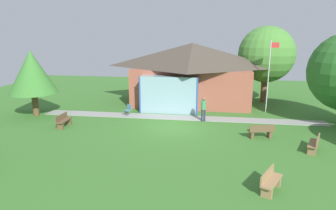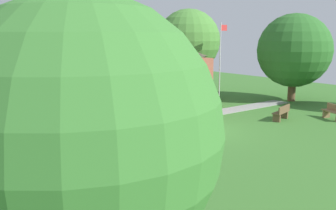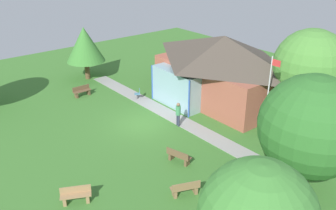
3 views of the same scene
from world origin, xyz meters
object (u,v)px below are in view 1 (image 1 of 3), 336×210
at_px(bench_mid_right, 261,132).
at_px(visitor_on_path, 203,107).
at_px(bench_front_right, 270,182).
at_px(bench_lawn_far_right, 314,144).
at_px(tree_west_hedge, 32,72).
at_px(pavilion, 191,72).
at_px(tree_behind_pavilion_right, 266,55).
at_px(flagpole, 269,73).
at_px(bench_mid_left, 64,121).
at_px(patio_chair_west, 128,110).

xyz_separation_m(bench_mid_right, visitor_on_path, (-3.50, 2.95, 0.62)).
xyz_separation_m(bench_front_right, bench_lawn_far_right, (2.98, 4.51, 0.00)).
distance_m(visitor_on_path, tree_west_hedge, 12.71).
distance_m(pavilion, tree_behind_pavilion_right, 6.80).
distance_m(flagpole, tree_west_hedge, 17.67).
distance_m(bench_front_right, visitor_on_path, 9.64).
bearing_deg(bench_lawn_far_right, bench_mid_left, 105.00).
distance_m(flagpole, bench_mid_right, 6.85).
relative_size(flagpole, bench_lawn_far_right, 3.55).
distance_m(tree_behind_pavilion_right, tree_west_hedge, 19.15).
distance_m(patio_chair_west, visitor_on_path, 5.68).
height_order(bench_front_right, visitor_on_path, visitor_on_path).
xyz_separation_m(pavilion, bench_lawn_far_right, (7.29, -10.14, -2.32)).
bearing_deg(bench_front_right, tree_behind_pavilion_right, -160.49).
xyz_separation_m(bench_lawn_far_right, bench_mid_right, (-2.46, 1.68, 0.00)).
height_order(tree_behind_pavilion_right, tree_west_hedge, tree_behind_pavilion_right).
xyz_separation_m(bench_lawn_far_right, tree_behind_pavilion_right, (-0.84, 11.71, 3.82)).
bearing_deg(visitor_on_path, flagpole, 41.22).
height_order(bench_front_right, tree_west_hedge, tree_west_hedge).
relative_size(tree_behind_pavilion_right, tree_west_hedge, 1.38).
distance_m(bench_lawn_far_right, tree_behind_pavilion_right, 12.34).
relative_size(bench_lawn_far_right, visitor_on_path, 0.89).
bearing_deg(visitor_on_path, pavilion, 110.72).
height_order(pavilion, tree_west_hedge, pavilion).
relative_size(bench_mid_left, tree_west_hedge, 0.31).
xyz_separation_m(bench_mid_left, visitor_on_path, (9.06, 2.71, 0.62)).
distance_m(bench_mid_left, bench_mid_right, 12.56).
bearing_deg(tree_west_hedge, patio_chair_west, 7.58).
bearing_deg(tree_behind_pavilion_right, bench_mid_left, -145.40).
relative_size(flagpole, tree_west_hedge, 1.14).
bearing_deg(bench_mid_right, bench_front_right, -109.63).
distance_m(bench_mid_right, tree_west_hedge, 16.46).
xyz_separation_m(flagpole, tree_west_hedge, (-17.29, -3.62, 0.20)).
bearing_deg(bench_lawn_far_right, tree_west_hedge, 99.32).
bearing_deg(pavilion, bench_mid_right, -60.30).
height_order(patio_chair_west, visitor_on_path, visitor_on_path).
bearing_deg(patio_chair_west, tree_behind_pavilion_right, -115.69).
bearing_deg(bench_mid_right, patio_chair_west, 144.27).
bearing_deg(visitor_on_path, bench_mid_left, -156.22).
height_order(flagpole, tree_behind_pavilion_right, tree_behind_pavilion_right).
relative_size(pavilion, bench_lawn_far_right, 6.90).
height_order(bench_front_right, bench_mid_left, same).
bearing_deg(tree_west_hedge, bench_mid_right, -9.14).
xyz_separation_m(pavilion, flagpole, (6.12, -2.27, 0.33)).
height_order(bench_lawn_far_right, bench_mid_right, same).
bearing_deg(tree_west_hedge, tree_behind_pavilion_right, 22.93).
height_order(pavilion, bench_mid_right, pavilion).
bearing_deg(visitor_on_path, tree_west_hedge, -171.12).
distance_m(bench_lawn_far_right, bench_mid_right, 2.98).
xyz_separation_m(bench_mid_left, bench_lawn_far_right, (15.02, -1.92, 0.00)).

